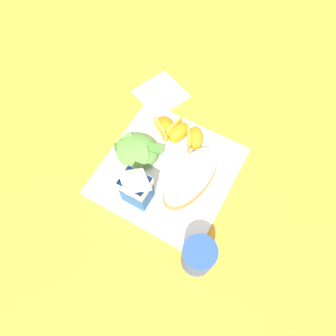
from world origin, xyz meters
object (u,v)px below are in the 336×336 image
white_plate (168,171)px  orange_wedge_middle (178,132)px  green_salad_pile (136,151)px  paper_napkin (161,94)px  drinking_blue_cup (198,256)px  orange_wedge_rear (166,127)px  milk_carton (136,187)px  cheesy_pizza_bread (190,179)px  orange_wedge_front (195,138)px

white_plate → orange_wedge_middle: size_ratio=4.28×
white_plate → green_salad_pile: 0.08m
paper_napkin → drinking_blue_cup: bearing=129.5°
orange_wedge_middle → orange_wedge_rear: 0.03m
green_salad_pile → milk_carton: milk_carton is taller
milk_carton → drinking_blue_cup: 0.18m
cheesy_pizza_bread → orange_wedge_front: size_ratio=2.56×
milk_carton → orange_wedge_front: size_ratio=1.57×
paper_napkin → drinking_blue_cup: 0.43m
orange_wedge_middle → paper_napkin: orange_wedge_middle is taller
green_salad_pile → milk_carton: (-0.06, 0.09, 0.04)m
orange_wedge_middle → paper_napkin: 0.15m
paper_napkin → orange_wedge_rear: bearing=125.4°
cheesy_pizza_bread → orange_wedge_middle: size_ratio=2.74×
paper_napkin → milk_carton: bearing=110.5°
orange_wedge_rear → green_salad_pile: bearing=74.0°
cheesy_pizza_bread → milk_carton: bearing=47.0°
cheesy_pizza_bread → milk_carton: (0.08, 0.09, 0.04)m
milk_carton → orange_wedge_middle: size_ratio=1.68×
drinking_blue_cup → milk_carton: bearing=-17.5°
white_plate → green_salad_pile: bearing=2.0°
cheesy_pizza_bread → orange_wedge_middle: (0.08, -0.09, 0.00)m
white_plate → orange_wedge_rear: (0.05, -0.09, 0.03)m
orange_wedge_middle → paper_napkin: bearing=-44.2°
green_salad_pile → orange_wedge_middle: (-0.06, -0.09, -0.00)m
orange_wedge_rear → paper_napkin: bearing=-54.6°
orange_wedge_front → drinking_blue_cup: drinking_blue_cup is taller
orange_wedge_rear → drinking_blue_cup: (-0.20, 0.23, 0.01)m
orange_wedge_middle → drinking_blue_cup: 0.28m
white_plate → cheesy_pizza_bread: bearing=177.7°
white_plate → paper_napkin: bearing=-56.1°
orange_wedge_middle → paper_napkin: (0.10, -0.10, -0.03)m
cheesy_pizza_bread → paper_napkin: bearing=-46.1°
orange_wedge_front → cheesy_pizza_bread: bearing=112.0°
cheesy_pizza_bread → orange_wedge_middle: bearing=-48.5°
green_salad_pile → orange_wedge_rear: green_salad_pile is taller
green_salad_pile → orange_wedge_front: bearing=-136.1°
paper_napkin → drinking_blue_cup: size_ratio=1.22×
cheesy_pizza_bread → green_salad_pile: bearing=0.2°
white_plate → milk_carton: 0.11m
milk_carton → orange_wedge_rear: bearing=-80.1°
green_salad_pile → milk_carton: 0.11m
orange_wedge_rear → white_plate: bearing=122.2°
milk_carton → green_salad_pile: bearing=-56.7°
white_plate → orange_wedge_rear: orange_wedge_rear is taller
cheesy_pizza_bread → orange_wedge_front: 0.10m
cheesy_pizza_bread → orange_wedge_rear: bearing=-38.6°
white_plate → cheesy_pizza_bread: 0.06m
cheesy_pizza_bread → milk_carton: size_ratio=1.63×
paper_napkin → green_salad_pile: bearing=103.9°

